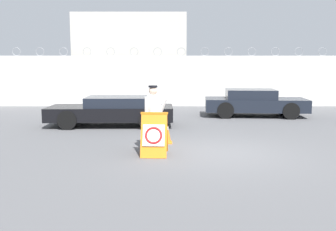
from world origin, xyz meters
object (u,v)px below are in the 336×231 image
security_guard (153,114)px  parked_car_rear_sedan (254,102)px  barricade_sign (154,134)px  parked_car_front_coupe (112,111)px  traffic_cone_near (166,130)px

security_guard → parked_car_rear_sedan: (4.31, 6.75, -0.38)m
barricade_sign → parked_car_front_coupe: bearing=113.6°
security_guard → parked_car_front_coupe: size_ratio=0.38×
barricade_sign → parked_car_rear_sedan: (4.26, 7.27, 0.07)m
barricade_sign → parked_car_rear_sedan: bearing=62.3°
parked_car_rear_sedan → barricade_sign: bearing=-115.7°
traffic_cone_near → parked_car_rear_sedan: parked_car_rear_sedan is taller
traffic_cone_near → parked_car_front_coupe: 3.78m
traffic_cone_near → parked_car_front_coupe: bearing=123.3°
parked_car_front_coupe → parked_car_rear_sedan: parked_car_rear_sedan is taller
traffic_cone_near → security_guard: bearing=-109.0°
security_guard → traffic_cone_near: security_guard is taller
security_guard → parked_car_front_coupe: (-1.74, 4.14, -0.42)m
parked_car_rear_sedan → security_guard: bearing=-117.9°
barricade_sign → security_guard: security_guard is taller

